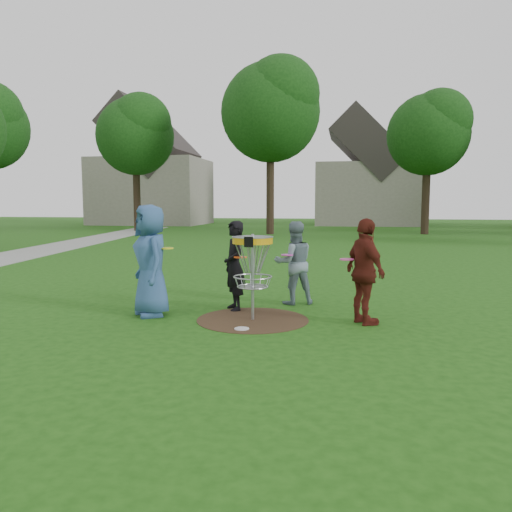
% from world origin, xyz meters
% --- Properties ---
extents(ground, '(100.00, 100.00, 0.00)m').
position_xyz_m(ground, '(0.00, 0.00, 0.00)').
color(ground, '#19470F').
rests_on(ground, ground).
extents(dirt_patch, '(1.80, 1.80, 0.01)m').
position_xyz_m(dirt_patch, '(0.00, 0.00, 0.00)').
color(dirt_patch, '#47331E').
rests_on(dirt_patch, ground).
extents(concrete_path, '(7.75, 39.92, 0.02)m').
position_xyz_m(concrete_path, '(-10.00, 8.00, 0.01)').
color(concrete_path, '#9E9E99').
rests_on(concrete_path, ground).
extents(player_blue, '(1.02, 1.07, 1.84)m').
position_xyz_m(player_blue, '(-1.72, 0.02, 0.92)').
color(player_blue, '#305486').
rests_on(player_blue, ground).
extents(player_black, '(0.61, 0.68, 1.56)m').
position_xyz_m(player_black, '(-0.45, 0.68, 0.78)').
color(player_black, black).
rests_on(player_black, ground).
extents(player_grey, '(0.91, 0.82, 1.53)m').
position_xyz_m(player_grey, '(0.51, 1.39, 0.77)').
color(player_grey, slate).
rests_on(player_grey, ground).
extents(player_maroon, '(0.82, 1.03, 1.64)m').
position_xyz_m(player_maroon, '(1.75, 0.04, 0.82)').
color(player_maroon, '#571B13').
rests_on(player_maroon, ground).
extents(disc_on_grass, '(0.22, 0.22, 0.02)m').
position_xyz_m(disc_on_grass, '(-0.05, -0.63, 0.01)').
color(disc_on_grass, white).
rests_on(disc_on_grass, ground).
extents(disc_golf_basket, '(0.66, 0.67, 1.38)m').
position_xyz_m(disc_golf_basket, '(0.00, -0.00, 1.02)').
color(disc_golf_basket, '#9EA0A5').
rests_on(disc_golf_basket, ground).
extents(held_discs, '(3.13, 1.33, 0.21)m').
position_xyz_m(held_discs, '(0.04, 0.41, 1.01)').
color(held_discs, yellow).
rests_on(held_discs, ground).
extents(tree_row, '(51.20, 17.42, 9.90)m').
position_xyz_m(tree_row, '(0.44, 20.67, 6.21)').
color(tree_row, '#38281C').
rests_on(tree_row, ground).
extents(house_row, '(44.50, 10.65, 11.62)m').
position_xyz_m(house_row, '(4.78, 33.07, 4.14)').
color(house_row, gray).
rests_on(house_row, ground).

